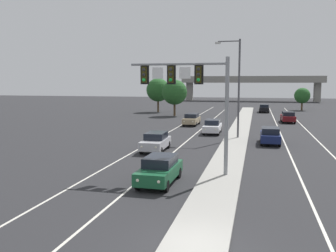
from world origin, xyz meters
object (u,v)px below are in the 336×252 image
at_px(car_oncoming_green, 160,169).
at_px(tree_far_left_b, 175,92).
at_px(car_receding_navy, 270,135).
at_px(car_oncoming_white, 212,126).
at_px(street_lamp_median, 237,83).
at_px(car_receding_darkred, 288,117).
at_px(car_oncoming_silver, 156,141).
at_px(overhead_signal_mast, 192,88).
at_px(tree_far_right_a, 302,96).
at_px(car_receding_black, 264,108).
at_px(car_oncoming_tan, 192,119).
at_px(tree_far_left_a, 158,90).

height_order(car_oncoming_green, tree_far_left_b, tree_far_left_b).
bearing_deg(car_receding_navy, car_oncoming_white, 136.41).
bearing_deg(tree_far_left_b, street_lamp_median, -63.72).
relative_size(car_receding_darkred, tree_far_left_b, 0.72).
relative_size(car_oncoming_white, car_receding_darkred, 1.00).
xyz_separation_m(street_lamp_median, car_receding_navy, (3.37, -2.47, -4.97)).
distance_m(car_oncoming_silver, car_receding_darkred, 28.95).
bearing_deg(overhead_signal_mast, car_oncoming_silver, 120.76).
bearing_deg(street_lamp_median, car_receding_navy, -36.26).
distance_m(car_receding_navy, tree_far_left_b, 30.68).
bearing_deg(tree_far_right_a, car_oncoming_green, -103.28).
bearing_deg(car_receding_black, tree_far_left_b, -143.30).
xyz_separation_m(overhead_signal_mast, car_oncoming_tan, (-4.71, 26.88, -4.64)).
xyz_separation_m(overhead_signal_mast, car_receding_navy, (5.20, 13.46, -4.64)).
bearing_deg(car_oncoming_silver, car_receding_black, 77.63).
distance_m(overhead_signal_mast, street_lamp_median, 16.04).
xyz_separation_m(car_receding_navy, car_receding_darkred, (3.11, 19.95, 0.00)).
bearing_deg(car_receding_navy, car_receding_darkred, 81.14).
distance_m(overhead_signal_mast, car_receding_black, 51.73).
distance_m(car_oncoming_silver, car_receding_navy, 11.36).
xyz_separation_m(car_receding_darkred, tree_far_left_b, (-18.31, 6.50, 3.27)).
height_order(car_receding_navy, tree_far_left_a, tree_far_left_a).
distance_m(car_oncoming_silver, tree_far_right_a, 54.17).
relative_size(car_receding_navy, car_receding_black, 1.00).
bearing_deg(tree_far_left_b, car_oncoming_white, -66.30).
height_order(car_receding_darkred, car_receding_black, same).
xyz_separation_m(car_receding_navy, tree_far_right_a, (7.75, 45.21, 2.22)).
bearing_deg(car_receding_darkred, tree_far_left_b, 160.47).
bearing_deg(car_receding_darkred, tree_far_left_a, 148.98).
xyz_separation_m(car_oncoming_tan, tree_far_left_a, (-10.26, 20.53, 3.49)).
distance_m(car_oncoming_green, car_oncoming_white, 21.70).
bearing_deg(car_oncoming_green, car_oncoming_white, 88.72).
height_order(car_oncoming_silver, car_oncoming_tan, same).
relative_size(car_oncoming_green, car_receding_navy, 1.00).
xyz_separation_m(overhead_signal_mast, tree_far_right_a, (12.95, 58.67, -2.42)).
relative_size(car_receding_darkred, tree_far_left_a, 0.68).
distance_m(street_lamp_median, car_oncoming_tan, 13.69).
bearing_deg(street_lamp_median, overhead_signal_mast, -96.57).
height_order(car_receding_darkred, tree_far_left_b, tree_far_left_b).
bearing_deg(car_receding_black, car_receding_darkred, -80.19).
distance_m(car_receding_navy, tree_far_right_a, 45.92).
bearing_deg(tree_far_right_a, car_oncoming_tan, -119.06).
distance_m(car_oncoming_silver, tree_far_left_b, 33.15).
height_order(tree_far_right_a, tree_far_left_a, tree_far_left_a).
xyz_separation_m(car_oncoming_white, tree_far_left_b, (-9.03, 20.57, 3.27)).
height_order(street_lamp_median, car_receding_black, street_lamp_median).
bearing_deg(car_oncoming_tan, tree_far_left_a, 116.57).
relative_size(street_lamp_median, car_oncoming_white, 2.23).
bearing_deg(car_oncoming_white, overhead_signal_mast, -87.12).
relative_size(overhead_signal_mast, car_receding_navy, 1.61).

